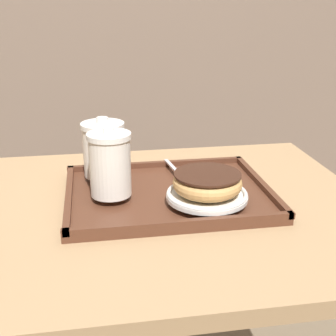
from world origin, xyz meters
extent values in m
cube|color=tan|center=(0.00, 0.00, 0.72)|extent=(0.80, 0.69, 0.03)
cube|color=#512D1E|center=(0.00, 0.03, 0.74)|extent=(0.40, 0.32, 0.01)
cube|color=#512D1E|center=(0.00, -0.12, 0.75)|extent=(0.40, 0.01, 0.01)
cube|color=#512D1E|center=(0.00, 0.18, 0.75)|extent=(0.40, 0.01, 0.01)
cube|color=#512D1E|center=(-0.19, 0.03, 0.75)|extent=(0.01, 0.32, 0.01)
cube|color=#512D1E|center=(0.20, 0.03, 0.75)|extent=(0.01, 0.32, 0.01)
cylinder|color=white|center=(-0.11, 0.01, 0.81)|extent=(0.08, 0.08, 0.11)
cylinder|color=white|center=(-0.11, 0.01, 0.87)|extent=(0.08, 0.08, 0.01)
cylinder|color=white|center=(-0.11, 0.01, 0.88)|extent=(0.02, 0.02, 0.01)
cylinder|color=white|center=(-0.12, 0.12, 0.81)|extent=(0.09, 0.09, 0.10)
cylinder|color=white|center=(-0.12, 0.12, 0.87)|extent=(0.09, 0.09, 0.01)
cylinder|color=white|center=(-0.12, 0.12, 0.88)|extent=(0.02, 0.02, 0.01)
cylinder|color=white|center=(0.07, -0.04, 0.76)|extent=(0.15, 0.15, 0.01)
torus|color=white|center=(0.07, -0.04, 0.77)|extent=(0.15, 0.15, 0.01)
torus|color=tan|center=(0.07, -0.04, 0.79)|extent=(0.13, 0.13, 0.03)
cylinder|color=#381E14|center=(0.07, -0.04, 0.81)|extent=(0.13, 0.13, 0.00)
ellipsoid|color=silver|center=(0.04, 0.07, 0.76)|extent=(0.03, 0.04, 0.01)
cube|color=silver|center=(0.03, 0.14, 0.76)|extent=(0.02, 0.10, 0.00)
camera|label=1|loc=(-0.14, -0.82, 1.12)|focal=50.00mm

